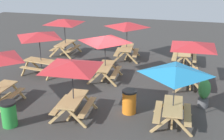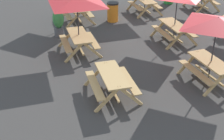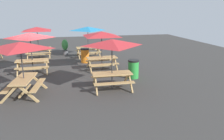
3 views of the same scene
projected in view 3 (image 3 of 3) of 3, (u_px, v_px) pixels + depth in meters
The scene contains 10 objects.
ground_plane at pixel (38, 72), 12.86m from camera, with size 33.35×33.35×0.00m, color #3D3A38.
picnic_table_1 at pixel (20, 49), 8.80m from camera, with size 2.27×2.27×2.34m.
picnic_table_2 at pixel (112, 46), 9.57m from camera, with size 2.06×2.06×2.34m.
picnic_table_3 at pixel (88, 31), 16.29m from camera, with size 2.09×2.09×2.34m.
picnic_table_4 at pixel (102, 37), 12.80m from camera, with size 2.83×2.83×2.34m.
picnic_table_6 at pixel (37, 31), 16.04m from camera, with size 2.83×2.83×2.34m.
picnic_table_8 at pixel (30, 38), 12.09m from camera, with size 2.08×2.08×2.34m.
trash_bin_green at pixel (133, 69), 11.57m from camera, with size 0.59×0.59×0.98m.
trash_bin_orange at pixel (85, 55), 14.96m from camera, with size 0.59×0.59×0.98m.
potted_plant_0 at pixel (65, 47), 17.36m from camera, with size 0.51×0.51×1.26m.
Camera 3 is at (1.53, -13.02, 3.56)m, focal length 35.00 mm.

